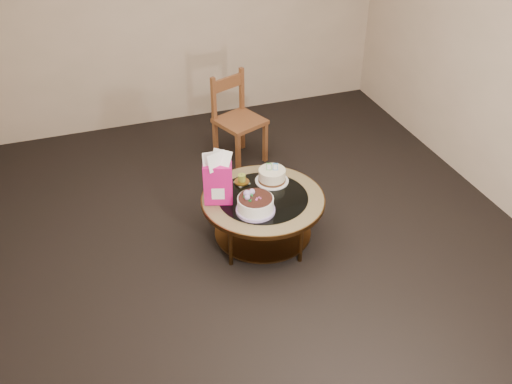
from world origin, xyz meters
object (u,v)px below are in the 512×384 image
object	(u,v)px
coffee_table	(263,205)
dining_chair	(237,119)
decorated_cake	(255,205)
cream_cake	(272,176)
gift_bag	(218,178)

from	to	relation	value
coffee_table	dining_chair	bearing A→B (deg)	81.12
decorated_cake	cream_cake	size ratio (longest dim) A/B	1.09
coffee_table	cream_cake	distance (m)	0.28
coffee_table	decorated_cake	xyz separation A→B (m)	(-0.12, -0.16, 0.14)
coffee_table	dining_chair	size ratio (longest dim) A/B	1.11
cream_cake	coffee_table	bearing A→B (deg)	-106.84
decorated_cake	gift_bag	world-z (taller)	gift_bag
coffee_table	cream_cake	bearing A→B (deg)	52.29
coffee_table	gift_bag	distance (m)	0.47
decorated_cake	dining_chair	xyz separation A→B (m)	(0.34, 1.53, -0.05)
coffee_table	cream_cake	world-z (taller)	cream_cake
decorated_cake	dining_chair	bearing A→B (deg)	77.55
dining_chair	gift_bag	bearing A→B (deg)	-136.03
decorated_cake	cream_cake	xyz separation A→B (m)	(0.27, 0.36, -0.00)
coffee_table	dining_chair	distance (m)	1.39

